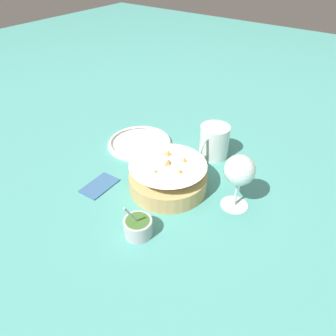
# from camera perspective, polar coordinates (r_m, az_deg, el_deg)

# --- Properties ---
(ground_plane) EXTENTS (4.00, 4.00, 0.00)m
(ground_plane) POSITION_cam_1_polar(r_m,az_deg,el_deg) (0.89, -1.65, -4.31)
(ground_plane) COLOR teal
(food_basket) EXTENTS (0.21, 0.21, 0.10)m
(food_basket) POSITION_cam_1_polar(r_m,az_deg,el_deg) (0.88, 0.09, -1.53)
(food_basket) COLOR tan
(food_basket) RESTS_ON ground_plane
(sauce_cup) EXTENTS (0.07, 0.07, 0.11)m
(sauce_cup) POSITION_cam_1_polar(r_m,az_deg,el_deg) (0.77, -5.27, -10.09)
(sauce_cup) COLOR #B7B7BC
(sauce_cup) RESTS_ON ground_plane
(wine_glass) EXTENTS (0.08, 0.08, 0.15)m
(wine_glass) POSITION_cam_1_polar(r_m,az_deg,el_deg) (0.80, 12.33, -0.64)
(wine_glass) COLOR silver
(wine_glass) RESTS_ON ground_plane
(beer_mug) EXTENTS (0.13, 0.09, 0.10)m
(beer_mug) POSITION_cam_1_polar(r_m,az_deg,el_deg) (1.02, 7.98, 4.38)
(beer_mug) COLOR silver
(beer_mug) RESTS_ON ground_plane
(side_plate) EXTENTS (0.21, 0.21, 0.01)m
(side_plate) POSITION_cam_1_polar(r_m,az_deg,el_deg) (1.09, -4.92, 4.46)
(side_plate) COLOR white
(side_plate) RESTS_ON ground_plane
(napkin) EXTENTS (0.11, 0.07, 0.01)m
(napkin) POSITION_cam_1_polar(r_m,az_deg,el_deg) (0.93, -11.84, -2.93)
(napkin) COLOR #38608E
(napkin) RESTS_ON ground_plane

